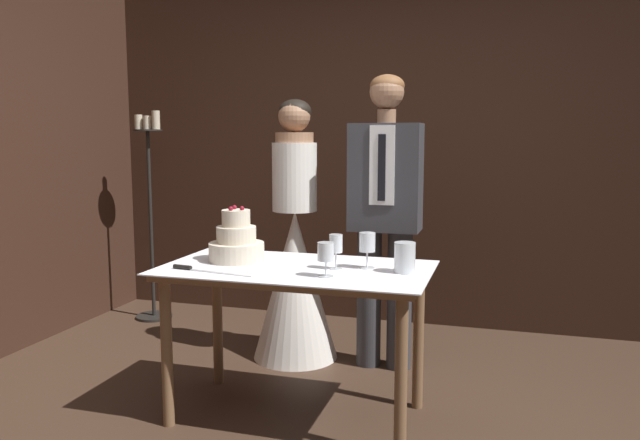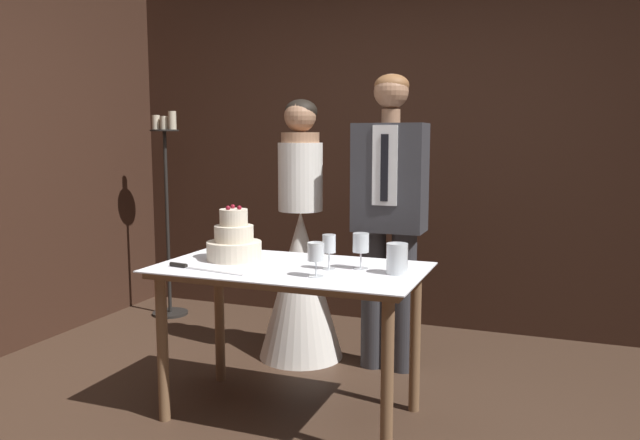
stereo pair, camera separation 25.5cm
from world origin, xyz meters
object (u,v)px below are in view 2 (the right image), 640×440
tiered_cake (234,241)px  groom (390,207)px  cake_knife (192,267)px  bride (301,265)px  hurricane_candle (397,259)px  wine_glass_far (361,245)px  cake_table (291,286)px  wine_glass_middle (329,245)px  wine_glass_near (316,254)px  candle_stand (167,215)px

tiered_cake → groom: bearing=50.2°
cake_knife → bride: bearing=90.4°
hurricane_candle → groom: size_ratio=0.08×
wine_glass_far → cake_knife: bearing=-159.1°
cake_table → cake_knife: 0.49m
tiered_cake → wine_glass_middle: bearing=-4.9°
cake_knife → wine_glass_near: 0.64m
cake_knife → wine_glass_far: (0.77, 0.29, 0.11)m
tiered_cake → wine_glass_far: 0.69m
bride → candle_stand: size_ratio=1.02×
wine_glass_near → wine_glass_middle: (0.00, 0.17, 0.01)m
groom → hurricane_candle: bearing=-72.8°
hurricane_candle → candle_stand: (-2.17, 1.31, -0.04)m
cake_knife → bride: size_ratio=0.27×
tiered_cake → groom: 1.00m
cake_table → groom: groom is taller
groom → bride: bearing=179.9°
wine_glass_middle → candle_stand: bearing=144.3°
wine_glass_middle → wine_glass_far: size_ratio=0.97×
cake_table → tiered_cake: tiered_cake is taller
cake_knife → cake_table: bearing=35.3°
bride → cake_knife: bearing=-97.7°
cake_knife → hurricane_candle: (0.96, 0.25, 0.06)m
hurricane_candle → bride: (-0.82, 0.79, -0.24)m
cake_knife → groom: 1.28m
bride → candle_stand: bearing=159.2°
wine_glass_near → bride: (-0.49, 0.98, -0.28)m
wine_glass_middle → wine_glass_far: (0.14, 0.06, -0.00)m
cake_table → wine_glass_far: 0.41m
bride → candle_stand: bride is taller
cake_table → groom: size_ratio=0.75×
wine_glass_middle → wine_glass_near: bearing=-90.2°
wine_glass_far → wine_glass_middle: bearing=-155.8°
bride → wine_glass_far: bearing=-49.8°
tiered_cake → wine_glass_middle: tiered_cake is taller
tiered_cake → candle_stand: candle_stand is taller
wine_glass_near → bride: bearing=116.3°
wine_glass_far → candle_stand: (-1.98, 1.26, -0.09)m
wine_glass_middle → candle_stand: size_ratio=0.11×
cake_table → cake_knife: size_ratio=2.99×
wine_glass_middle → hurricane_candle: wine_glass_middle is taller
wine_glass_near → hurricane_candle: wine_glass_near is taller
groom → candle_stand: groom is taller
cake_knife → wine_glass_far: 0.83m
tiered_cake → candle_stand: bearing=135.4°
tiered_cake → groom: (0.64, 0.76, 0.12)m
hurricane_candle → bride: 1.17m
cake_knife → wine_glass_near: bearing=13.2°
bride → groom: 0.70m
candle_stand → wine_glass_far: bearing=-32.4°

